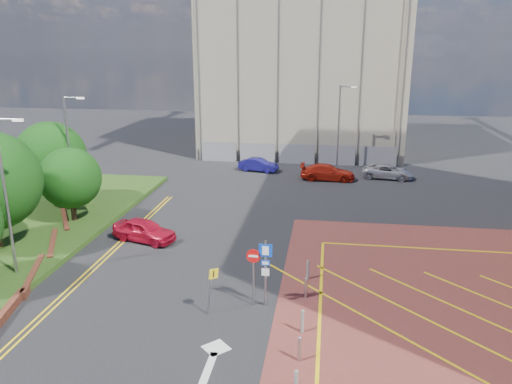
% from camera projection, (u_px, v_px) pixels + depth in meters
% --- Properties ---
extents(ground, '(140.00, 140.00, 0.00)m').
position_uv_depth(ground, '(251.00, 316.00, 22.03)').
color(ground, black).
rests_on(ground, ground).
extents(retaining_wall, '(6.06, 20.33, 0.40)m').
position_uv_depth(retaining_wall, '(30.00, 275.00, 25.50)').
color(retaining_wall, brown).
rests_on(retaining_wall, ground).
extents(tree_c, '(4.00, 4.00, 4.90)m').
position_uv_depth(tree_c, '(70.00, 178.00, 32.49)').
color(tree_c, '#3D2B1C').
rests_on(tree_c, grass_bed).
extents(tree_d, '(5.00, 5.00, 6.08)m').
position_uv_depth(tree_d, '(51.00, 157.00, 35.57)').
color(tree_d, '#3D2B1C').
rests_on(tree_d, grass_bed).
extents(lamp_left_near, '(1.53, 0.16, 8.00)m').
position_uv_depth(lamp_left_near, '(6.00, 191.00, 24.34)').
color(lamp_left_near, '#9EA0A8').
rests_on(lamp_left_near, grass_bed).
extents(lamp_left_far, '(1.53, 0.16, 8.00)m').
position_uv_depth(lamp_left_far, '(70.00, 149.00, 34.11)').
color(lamp_left_far, '#9EA0A8').
rests_on(lamp_left_far, grass_bed).
extents(lamp_back, '(1.53, 0.16, 8.00)m').
position_uv_depth(lamp_back, '(340.00, 125.00, 46.83)').
color(lamp_back, '#9EA0A8').
rests_on(lamp_back, ground).
extents(sign_cluster, '(1.17, 0.12, 3.20)m').
position_uv_depth(sign_cluster, '(261.00, 266.00, 22.38)').
color(sign_cluster, '#9EA0A8').
rests_on(sign_cluster, ground).
extents(warning_sign, '(0.57, 0.38, 2.25)m').
position_uv_depth(warning_sign, '(211.00, 285.00, 21.75)').
color(warning_sign, '#9EA0A8').
rests_on(warning_sign, ground).
extents(bollard_row, '(0.14, 11.14, 0.90)m').
position_uv_depth(bollard_row, '(301.00, 331.00, 20.00)').
color(bollard_row, '#9EA0A8').
rests_on(bollard_row, forecourt).
extents(construction_building, '(21.20, 19.20, 22.00)m').
position_uv_depth(construction_building, '(305.00, 50.00, 56.92)').
color(construction_building, gray).
rests_on(construction_building, ground).
extents(construction_fence, '(21.60, 0.06, 2.00)m').
position_uv_depth(construction_fence, '(307.00, 154.00, 50.10)').
color(construction_fence, gray).
rests_on(construction_fence, ground).
extents(car_red_left, '(4.31, 2.72, 1.37)m').
position_uv_depth(car_red_left, '(144.00, 230.00, 30.37)').
color(car_red_left, red).
rests_on(car_red_left, ground).
extents(car_blue_back, '(3.95, 2.07, 1.24)m').
position_uv_depth(car_blue_back, '(259.00, 165.00, 47.35)').
color(car_blue_back, navy).
rests_on(car_blue_back, ground).
extents(car_red_back, '(4.84, 2.02, 1.40)m').
position_uv_depth(car_red_back, '(328.00, 172.00, 44.27)').
color(car_red_back, '#B41E0F').
rests_on(car_red_back, ground).
extents(car_silver_back, '(4.71, 2.69, 1.24)m').
position_uv_depth(car_silver_back, '(388.00, 172.00, 44.79)').
color(car_silver_back, silver).
rests_on(car_silver_back, ground).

